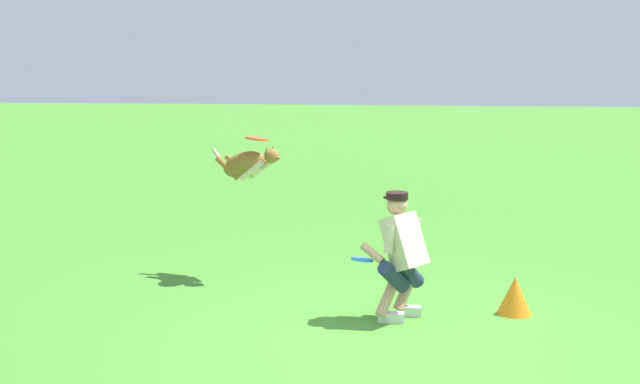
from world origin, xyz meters
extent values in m
plane|color=#468C2E|center=(0.00, 0.00, 0.00)|extent=(60.00, 60.00, 0.00)
cube|color=silver|center=(-0.16, -0.90, 0.05)|extent=(0.26, 0.10, 0.10)
cylinder|color=tan|center=(-0.12, -0.93, 0.24)|extent=(0.28, 0.31, 0.37)
cylinder|color=#24334E|center=(-0.15, -0.88, 0.47)|extent=(0.37, 0.41, 0.37)
cube|color=silver|center=(0.02, -0.68, 0.05)|extent=(0.26, 0.10, 0.10)
cylinder|color=tan|center=(0.06, -0.71, 0.24)|extent=(0.28, 0.31, 0.37)
cylinder|color=#24334E|center=(0.00, -0.69, 0.47)|extent=(0.37, 0.41, 0.37)
cube|color=beige|center=(-0.10, -0.77, 0.81)|extent=(0.53, 0.52, 0.58)
cylinder|color=beige|center=(-0.21, -0.93, 0.87)|extent=(0.16, 0.16, 0.29)
cylinder|color=beige|center=(0.04, -0.62, 0.87)|extent=(0.16, 0.16, 0.29)
cylinder|color=tan|center=(0.21, -0.73, 0.69)|extent=(0.27, 0.24, 0.19)
cylinder|color=tan|center=(-0.19, -0.97, 0.71)|extent=(0.15, 0.16, 0.27)
sphere|color=tan|center=(-0.02, -0.83, 1.17)|extent=(0.21, 0.21, 0.21)
cylinder|color=black|center=(-0.02, -0.83, 1.26)|extent=(0.22, 0.22, 0.07)
cylinder|color=black|center=(0.06, -0.89, 1.23)|extent=(0.12, 0.12, 0.02)
ellipsoid|color=olive|center=(1.77, -2.25, 1.34)|extent=(0.72, 0.56, 0.46)
ellipsoid|color=beige|center=(1.63, -2.18, 1.31)|extent=(0.15, 0.20, 0.17)
sphere|color=olive|center=(1.42, -2.07, 1.47)|extent=(0.17, 0.17, 0.17)
cone|color=olive|center=(1.34, -2.03, 1.45)|extent=(0.12, 0.12, 0.09)
cone|color=olive|center=(1.46, -2.03, 1.55)|extent=(0.06, 0.06, 0.07)
cone|color=olive|center=(1.41, -2.13, 1.55)|extent=(0.06, 0.06, 0.07)
cylinder|color=beige|center=(1.65, -2.09, 1.30)|extent=(0.33, 0.22, 0.27)
cylinder|color=beige|center=(1.57, -2.25, 1.30)|extent=(0.33, 0.22, 0.27)
cylinder|color=olive|center=(1.97, -2.26, 1.30)|extent=(0.33, 0.22, 0.27)
cylinder|color=olive|center=(1.89, -2.41, 1.30)|extent=(0.33, 0.22, 0.27)
cylinder|color=beige|center=(2.11, -2.43, 1.39)|extent=(0.20, 0.13, 0.23)
cylinder|color=#EC5B25|center=(1.60, -2.13, 1.66)|extent=(0.32, 0.32, 0.06)
cylinder|color=#2A81EF|center=(0.32, -0.80, 0.61)|extent=(0.32, 0.32, 0.07)
cone|color=orange|center=(-1.24, -1.07, 0.20)|extent=(0.35, 0.35, 0.39)
camera|label=1|loc=(0.01, 7.34, 2.76)|focal=47.00mm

